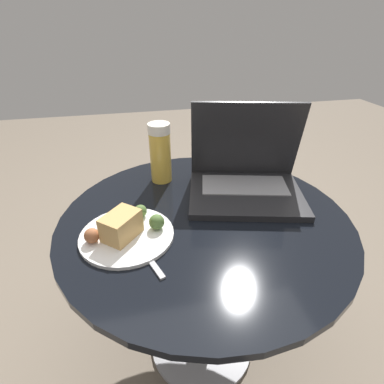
# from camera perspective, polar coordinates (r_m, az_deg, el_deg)

# --- Properties ---
(ground_plane) EXTENTS (6.00, 6.00, 0.00)m
(ground_plane) POSITION_cam_1_polar(r_m,az_deg,el_deg) (1.19, 1.79, -26.84)
(ground_plane) COLOR #726656
(table) EXTENTS (0.75, 0.75, 0.55)m
(table) POSITION_cam_1_polar(r_m,az_deg,el_deg) (0.86, 2.26, -11.31)
(table) COLOR #9E9EA3
(table) RESTS_ON ground_plane
(laptop) EXTENTS (0.37, 0.32, 0.25)m
(laptop) POSITION_cam_1_polar(r_m,az_deg,el_deg) (0.88, 10.14, 3.07)
(laptop) COLOR #232326
(laptop) RESTS_ON table
(beer_glass) EXTENTS (0.07, 0.07, 0.18)m
(beer_glass) POSITION_cam_1_polar(r_m,az_deg,el_deg) (0.92, -6.06, 7.41)
(beer_glass) COLOR gold
(beer_glass) RESTS_ON table
(snack_plate) EXTENTS (0.22, 0.22, 0.07)m
(snack_plate) POSITION_cam_1_polar(r_m,az_deg,el_deg) (0.72, -12.50, -7.09)
(snack_plate) COLOR white
(snack_plate) RESTS_ON table
(fork) EXTENTS (0.07, 0.17, 0.00)m
(fork) POSITION_cam_1_polar(r_m,az_deg,el_deg) (0.69, -9.38, -10.84)
(fork) COLOR #B2B2B7
(fork) RESTS_ON table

